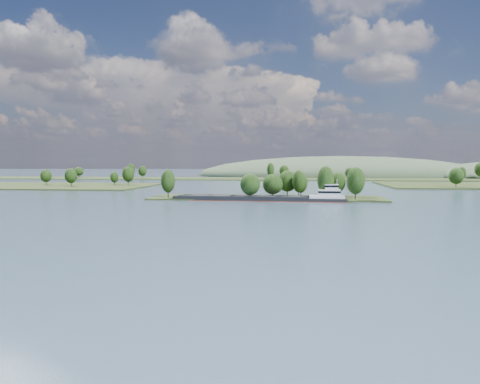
# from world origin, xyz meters

# --- Properties ---
(ground) EXTENTS (1800.00, 1800.00, 0.00)m
(ground) POSITION_xyz_m (0.00, 120.00, 0.00)
(ground) COLOR #364A5D
(ground) RESTS_ON ground
(tree_island) EXTENTS (100.00, 31.91, 14.89)m
(tree_island) POSITION_xyz_m (7.02, 178.48, 4.14)
(tree_island) COLOR #243216
(tree_island) RESTS_ON ground
(back_shoreline) EXTENTS (900.00, 60.00, 15.82)m
(back_shoreline) POSITION_xyz_m (7.94, 399.85, 0.74)
(back_shoreline) COLOR #243216
(back_shoreline) RESTS_ON ground
(hill_west) EXTENTS (320.00, 160.00, 44.00)m
(hill_west) POSITION_xyz_m (60.00, 500.00, 0.00)
(hill_west) COLOR #364831
(hill_west) RESTS_ON ground
(cargo_barge) EXTENTS (71.22, 11.58, 9.59)m
(cargo_barge) POSITION_xyz_m (2.59, 168.06, 1.21)
(cargo_barge) COLOR black
(cargo_barge) RESTS_ON ground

